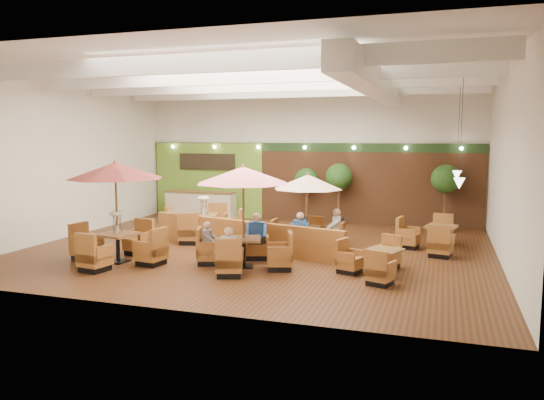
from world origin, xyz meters
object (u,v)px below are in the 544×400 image
at_px(topiary_0, 306,182).
at_px(table_4, 374,262).
at_px(diner_0, 229,247).
at_px(topiary_2, 446,181).
at_px(service_counter, 201,205).
at_px(diner_4, 335,225).
at_px(table_1, 243,198).
at_px(table_0, 116,194).
at_px(table_2, 308,196).
at_px(diner_3, 301,229).
at_px(diner_1, 256,232).
at_px(diner_2, 209,238).
at_px(table_3, 204,225).
at_px(table_5, 431,238).
at_px(topiary_1, 339,179).
at_px(booth_divider, 242,236).

bearing_deg(topiary_0, table_4, -63.50).
bearing_deg(diner_0, topiary_2, 41.08).
relative_size(service_counter, diner_4, 3.62).
bearing_deg(diner_0, topiary_0, 73.25).
bearing_deg(table_1, table_0, 169.88).
xyz_separation_m(table_2, diner_0, (-1.03, -3.93, -0.87)).
bearing_deg(diner_3, diner_1, -136.10).
bearing_deg(table_0, topiary_0, 76.57).
height_order(table_4, diner_3, diner_3).
xyz_separation_m(service_counter, diner_3, (5.82, -5.27, 0.18)).
bearing_deg(table_0, diner_0, 1.83).
height_order(service_counter, table_0, table_0).
bearing_deg(table_1, table_4, -15.18).
bearing_deg(diner_0, diner_2, 116.89).
relative_size(table_3, topiary_2, 1.20).
height_order(table_3, diner_1, table_3).
relative_size(table_1, table_3, 0.97).
distance_m(table_1, table_4, 3.77).
relative_size(table_1, diner_3, 3.56).
bearing_deg(table_2, diner_4, -0.62).
height_order(topiary_2, diner_4, topiary_2).
bearing_deg(diner_2, table_3, -168.67).
xyz_separation_m(table_5, diner_1, (-4.72, -2.84, 0.42)).
xyz_separation_m(table_4, topiary_1, (-2.32, 7.28, 1.49)).
relative_size(table_5, topiary_2, 1.10).
xyz_separation_m(topiary_1, diner_4, (0.78, -4.61, -1.05)).
xyz_separation_m(topiary_2, diner_0, (-5.09, -8.54, -1.08)).
relative_size(topiary_0, diner_4, 2.70).
relative_size(table_0, table_3, 0.97).
xyz_separation_m(service_counter, table_1, (4.79, -7.33, 1.28)).
bearing_deg(diner_1, topiary_0, -105.01).
height_order(topiary_0, diner_3, topiary_0).
bearing_deg(topiary_1, table_4, -72.35).
bearing_deg(diner_2, table_5, 107.84).
bearing_deg(table_5, table_1, -129.34).
bearing_deg(booth_divider, diner_1, -33.18).
relative_size(booth_divider, diner_2, 9.58).
bearing_deg(table_3, diner_4, -20.85).
height_order(table_1, table_4, table_1).
bearing_deg(diner_4, diner_2, 126.99).
xyz_separation_m(table_1, topiary_1, (1.11, 7.53, -0.05)).
relative_size(table_0, diner_3, 3.57).
relative_size(booth_divider, topiary_1, 2.82).
relative_size(diner_1, diner_3, 1.07).
bearing_deg(table_2, table_1, -109.96).
bearing_deg(table_5, diner_3, -142.70).
relative_size(topiary_0, topiary_1, 0.91).
xyz_separation_m(table_1, table_4, (3.43, 0.25, -1.54)).
bearing_deg(service_counter, diner_3, -42.18).
bearing_deg(diner_3, table_3, 158.66).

